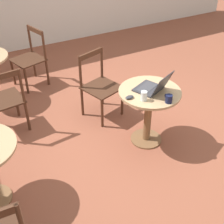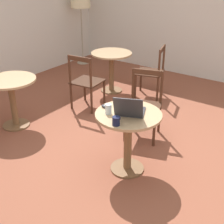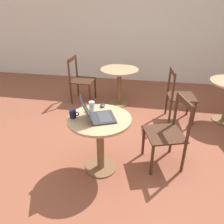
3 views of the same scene
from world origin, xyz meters
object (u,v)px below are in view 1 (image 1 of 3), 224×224
at_px(chair_mid_front, 30,58).
at_px(drinking_glass, 144,96).
at_px(laptop, 153,87).
at_px(chair_mid_left, 5,101).
at_px(cafe_table_near, 149,104).
at_px(mug, 169,99).
at_px(mouse, 130,97).
at_px(chair_near_right, 100,86).

xyz_separation_m(chair_mid_front, drinking_glass, (-2.19, -0.66, 0.33)).
relative_size(chair_mid_front, laptop, 2.00).
xyz_separation_m(chair_mid_left, drinking_glass, (-1.15, -1.28, 0.33)).
distance_m(cafe_table_near, chair_mid_left, 1.78).
bearing_deg(mug, cafe_table_near, 8.07).
height_order(laptop, mouse, laptop).
height_order(chair_mid_left, chair_mid_front, same).
distance_m(cafe_table_near, mug, 0.37).
height_order(chair_mid_front, drinking_glass, chair_mid_front).
relative_size(chair_mid_left, mug, 7.92).
distance_m(cafe_table_near, laptop, 0.24).
bearing_deg(mouse, laptop, -87.32).
xyz_separation_m(chair_near_right, drinking_glass, (-0.92, -0.09, 0.33)).
xyz_separation_m(chair_mid_left, mug, (-1.31, -1.50, 0.32)).
relative_size(chair_near_right, chair_mid_front, 1.00).
bearing_deg(laptop, cafe_table_near, 59.42).
bearing_deg(chair_mid_left, mouse, -131.92).
xyz_separation_m(cafe_table_near, drinking_glass, (-0.13, 0.17, 0.24)).
distance_m(laptop, mouse, 0.31).
distance_m(chair_mid_left, laptop, 1.83).
distance_m(chair_near_right, mouse, 0.87).
bearing_deg(laptop, chair_mid_left, 55.04).
bearing_deg(mug, chair_mid_left, 48.80).
bearing_deg(chair_near_right, drinking_glass, -174.71).
bearing_deg(drinking_glass, mug, -126.90).
bearing_deg(chair_near_right, cafe_table_near, -162.01).
distance_m(cafe_table_near, mouse, 0.35).
distance_m(laptop, mug, 0.28).
xyz_separation_m(cafe_table_near, chair_near_right, (0.79, 0.26, -0.09)).
bearing_deg(drinking_glass, chair_near_right, 5.29).
relative_size(cafe_table_near, drinking_glass, 6.61).
bearing_deg(laptop, chair_mid_front, 22.46).
height_order(chair_mid_front, laptop, laptop).
height_order(cafe_table_near, drinking_glass, drinking_glass).
relative_size(cafe_table_near, mug, 6.39).
bearing_deg(laptop, mouse, 92.68).
relative_size(chair_near_right, drinking_glass, 8.21).
xyz_separation_m(cafe_table_near, laptop, (-0.01, -0.02, 0.23)).
xyz_separation_m(cafe_table_near, chair_mid_front, (2.06, 0.83, -0.09)).
bearing_deg(chair_near_right, mug, -164.60).
relative_size(chair_mid_left, mouse, 8.98).
distance_m(chair_mid_front, mug, 2.53).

